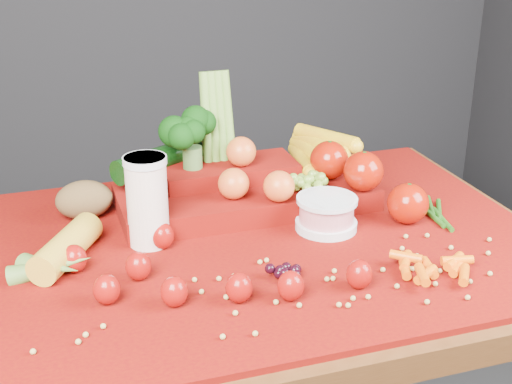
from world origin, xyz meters
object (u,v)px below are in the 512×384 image
object	(u,v)px
table	(259,288)
milk_glass	(147,198)
yogurt_bowl	(327,212)
produce_mound	(259,178)

from	to	relation	value
table	milk_glass	xyz separation A→B (m)	(-0.20, 0.05, 0.20)
yogurt_bowl	produce_mound	distance (m)	0.18
table	yogurt_bowl	distance (m)	0.20
table	milk_glass	distance (m)	0.28
table	milk_glass	bearing A→B (deg)	166.69
table	milk_glass	size ratio (longest dim) A/B	6.44
milk_glass	yogurt_bowl	distance (m)	0.34
yogurt_bowl	produce_mound	size ratio (longest dim) A/B	0.20
milk_glass	yogurt_bowl	xyz separation A→B (m)	(0.34, -0.04, -0.06)
milk_glass	produce_mound	distance (m)	0.27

